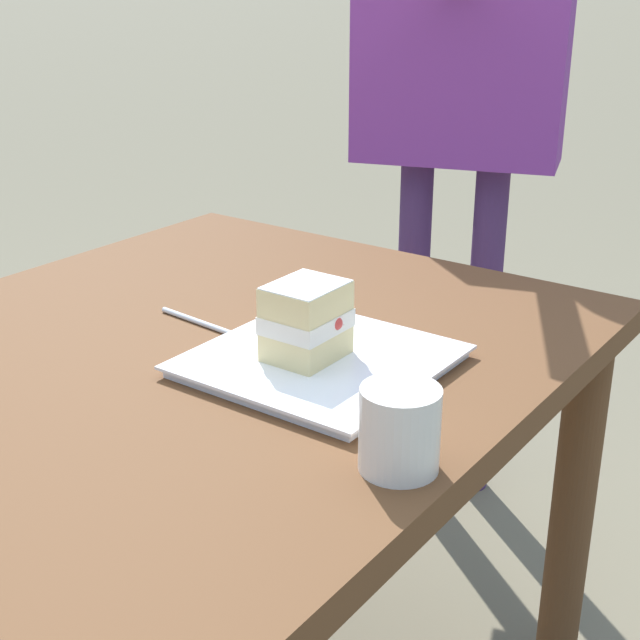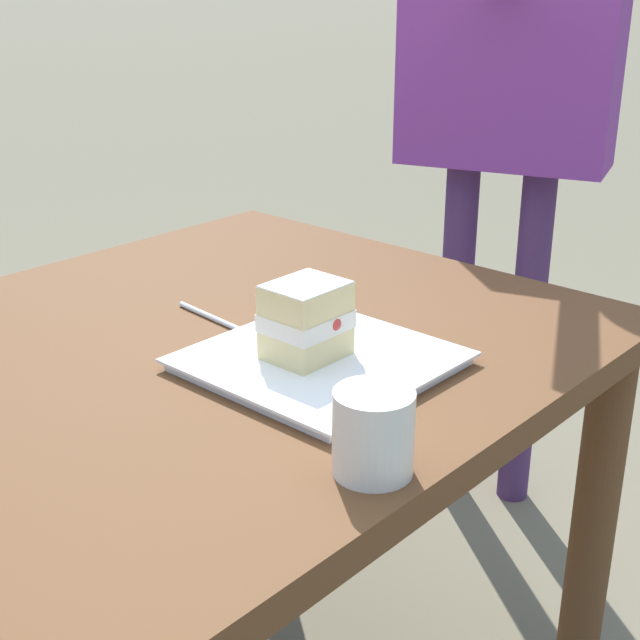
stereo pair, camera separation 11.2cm
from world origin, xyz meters
name	(u,v)px [view 1 (the left image)]	position (x,y,z in m)	size (l,w,h in m)	color
patio_table	(109,457)	(0.00, 0.00, 0.62)	(1.37, 0.89, 0.72)	brown
dessert_plate	(320,361)	(-0.20, 0.18, 0.72)	(0.29, 0.29, 0.02)	white
cake_slice	(306,321)	(-0.19, 0.17, 0.78)	(0.10, 0.10, 0.10)	#EAD18C
dessert_fork	(209,326)	(-0.22, -0.02, 0.72)	(0.03, 0.17, 0.01)	silver
coffee_cup	(400,428)	(-0.05, 0.39, 0.76)	(0.08, 0.08, 0.09)	silver
diner_person	(462,37)	(-1.09, -0.10, 1.05)	(0.60, 0.47, 1.58)	#452855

